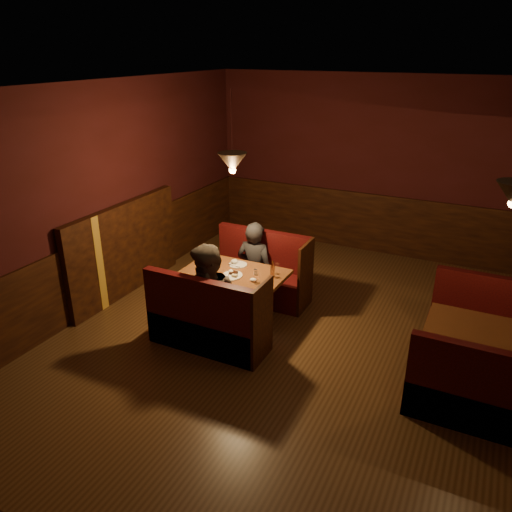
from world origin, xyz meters
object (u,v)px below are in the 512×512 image
at_px(main_table, 236,283).
at_px(main_bench_near, 207,325).
at_px(second_bench_far, 487,329).
at_px(main_bench_far, 261,277).
at_px(diner_a, 255,249).
at_px(second_bench_near, 478,399).
at_px(diner_b, 209,283).
at_px(second_table, 483,344).

bearing_deg(main_table, main_bench_near, -88.83).
relative_size(main_table, second_bench_far, 1.01).
xyz_separation_m(main_bench_far, main_bench_near, (0.00, -1.44, 0.00)).
distance_m(main_bench_far, main_bench_near, 1.44).
bearing_deg(main_bench_far, main_bench_near, -90.00).
bearing_deg(diner_a, second_bench_near, 155.05).
xyz_separation_m(main_bench_near, diner_b, (-0.02, 0.11, 0.49)).
height_order(second_bench_far, diner_a, diner_a).
distance_m(second_bench_far, second_bench_near, 1.36).
relative_size(main_bench_far, second_bench_near, 1.11).
bearing_deg(main_bench_far, diner_b, -90.96).
xyz_separation_m(second_bench_near, diner_a, (-2.98, 1.40, 0.44)).
distance_m(second_table, second_bench_near, 0.71).
bearing_deg(second_bench_far, main_table, -167.37).
distance_m(main_bench_far, diner_a, 0.44).
bearing_deg(diner_a, main_table, 96.49).
distance_m(second_bench_near, diner_b, 2.96).
bearing_deg(second_bench_near, diner_a, 154.79).
xyz_separation_m(main_bench_far, second_bench_far, (2.89, -0.07, -0.02)).
height_order(main_bench_far, diner_b, diner_b).
distance_m(diner_a, diner_b, 1.31).
xyz_separation_m(main_table, second_bench_near, (2.91, -0.71, -0.24)).
relative_size(second_table, diner_a, 0.78).
bearing_deg(second_bench_near, second_table, 92.20).
bearing_deg(diner_a, diner_b, 93.25).
distance_m(main_bench_near, second_bench_near, 2.89).
height_order(second_table, second_bench_far, second_bench_far).
height_order(main_table, second_bench_far, second_bench_far).
xyz_separation_m(main_bench_far, diner_a, (-0.09, -0.03, 0.43)).
relative_size(main_bench_far, second_table, 1.23).
bearing_deg(main_bench_near, main_bench_far, 90.00).
bearing_deg(main_table, diner_a, 96.23).
distance_m(main_table, second_bench_far, 2.99).
bearing_deg(diner_b, main_table, 98.68).
xyz_separation_m(second_table, second_bench_far, (0.03, 0.68, -0.19)).
bearing_deg(second_bench_near, main_bench_near, -179.75).
height_order(main_bench_far, main_bench_near, same).
distance_m(second_table, diner_b, 2.97).
height_order(second_bench_near, diner_b, diner_b).
bearing_deg(second_bench_far, main_bench_near, -154.60).
bearing_deg(main_bench_near, second_bench_near, 0.25).
bearing_deg(second_bench_far, second_table, -92.20).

